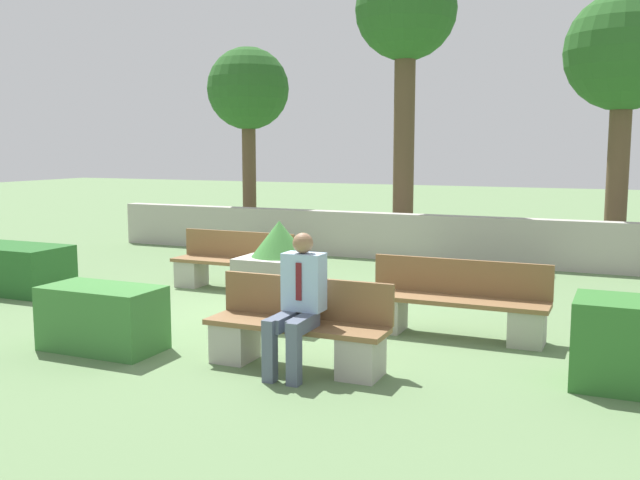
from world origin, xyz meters
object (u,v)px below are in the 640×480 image
(bench_front, at_px, (297,335))
(tree_center_left, at_px, (406,21))
(bench_right_side, at_px, (232,268))
(tree_center_right, at_px, (624,57))
(bench_left_side, at_px, (456,308))
(person_seated_man, at_px, (298,298))
(planter_corner_left, at_px, (280,276))
(tree_leftmost, at_px, (248,92))

(bench_front, distance_m, tree_center_left, 8.74)
(bench_right_side, bearing_deg, bench_front, -42.39)
(tree_center_left, bearing_deg, tree_center_right, 3.40)
(bench_left_side, distance_m, person_seated_man, 2.15)
(tree_center_right, bearing_deg, bench_front, -108.39)
(planter_corner_left, height_order, tree_center_left, tree_center_left)
(bench_front, distance_m, planter_corner_left, 1.87)
(planter_corner_left, distance_m, tree_center_right, 7.83)
(bench_left_side, relative_size, planter_corner_left, 1.65)
(tree_leftmost, bearing_deg, bench_front, -58.01)
(person_seated_man, height_order, tree_center_left, tree_center_left)
(planter_corner_left, relative_size, tree_center_left, 0.21)
(person_seated_man, height_order, tree_center_right, tree_center_right)
(tree_center_right, bearing_deg, planter_corner_left, -119.83)
(planter_corner_left, bearing_deg, person_seated_man, -58.27)
(person_seated_man, height_order, tree_leftmost, tree_leftmost)
(planter_corner_left, bearing_deg, bench_right_side, 136.38)
(bench_right_side, relative_size, tree_center_right, 0.38)
(person_seated_man, bearing_deg, tree_center_left, 100.03)
(bench_right_side, distance_m, planter_corner_left, 2.10)
(tree_leftmost, distance_m, tree_center_right, 7.47)
(bench_front, bearing_deg, planter_corner_left, 121.99)
(person_seated_man, distance_m, planter_corner_left, 2.02)
(bench_left_side, xyz_separation_m, person_seated_man, (-1.05, -1.84, 0.38))
(tree_leftmost, height_order, tree_center_left, tree_center_left)
(bench_front, height_order, tree_leftmost, tree_leftmost)
(tree_center_right, bearing_deg, tree_center_left, -176.60)
(tree_center_left, bearing_deg, tree_leftmost, 176.71)
(bench_front, relative_size, planter_corner_left, 1.46)
(bench_right_side, relative_size, person_seated_man, 1.41)
(bench_right_side, distance_m, tree_center_right, 7.74)
(tree_center_left, bearing_deg, bench_front, -80.36)
(bench_left_side, distance_m, bench_right_side, 3.86)
(person_seated_man, relative_size, tree_center_right, 0.27)
(bench_front, relative_size, bench_left_side, 0.89)
(bench_right_side, xyz_separation_m, person_seated_man, (2.57, -3.15, 0.39))
(bench_left_side, bearing_deg, tree_leftmost, 141.69)
(bench_right_side, distance_m, tree_center_left, 6.29)
(tree_center_left, relative_size, tree_center_right, 1.19)
(bench_front, bearing_deg, bench_left_side, 56.34)
(person_seated_man, distance_m, tree_center_left, 8.70)
(bench_left_side, distance_m, tree_leftmost, 9.03)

